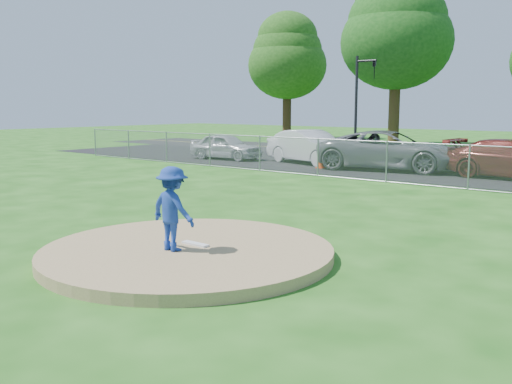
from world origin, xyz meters
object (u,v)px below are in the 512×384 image
tree_left (397,28)px  traffic_cone (321,160)px  parked_car_silver (226,146)px  tree_far_left (287,56)px  parked_car_gray (390,150)px  pitcher (173,209)px  traffic_signal_left (360,96)px  parked_car_white (310,147)px

tree_left → traffic_cone: bearing=-74.8°
traffic_cone → parked_car_silver: parked_car_silver is taller
tree_far_left → parked_car_gray: tree_far_left is taller
pitcher → parked_car_silver: size_ratio=0.38×
tree_left → tree_far_left: bearing=169.7°
pitcher → traffic_cone: bearing=-65.7°
tree_far_left → pitcher: 40.37m
tree_far_left → parked_car_gray: (18.21, -17.14, -6.19)m
traffic_signal_left → parked_car_gray: (4.98, -6.14, -2.49)m
tree_left → parked_car_white: size_ratio=2.53×
tree_far_left → parked_car_silver: (9.23, -17.95, -6.37)m
tree_far_left → tree_left: 11.24m
traffic_cone → parked_car_silver: 6.28m
traffic_signal_left → pitcher: bearing=-68.6°
parked_car_silver → parked_car_white: 4.83m
traffic_cone → parked_car_white: bearing=137.3°
pitcher → traffic_cone: (-6.49, 14.87, -0.61)m
traffic_signal_left → pitcher: 24.09m
traffic_cone → parked_car_gray: size_ratio=0.11×
traffic_cone → parked_car_white: size_ratio=0.14×
tree_left → parked_car_gray: tree_left is taller
traffic_cone → parked_car_gray: bearing=25.5°
tree_left → pitcher: (10.97, -31.32, -7.28)m
parked_car_gray → pitcher: bearing=-178.8°
tree_far_left → tree_left: size_ratio=0.86×
parked_car_silver → pitcher: bearing=-147.0°
parked_car_white → parked_car_gray: (4.25, -0.09, 0.04)m
parked_car_silver → parked_car_gray: 9.03m
parked_car_silver → parked_car_gray: bearing=-91.6°
parked_car_silver → tree_left: bearing=-13.0°
tree_left → parked_car_white: bearing=-78.9°
pitcher → parked_car_silver: (-12.74, 15.37, -0.28)m
tree_far_left → pitcher: (21.97, -33.32, -6.10)m
pitcher → parked_car_gray: 16.61m
pitcher → traffic_cone: 16.24m
pitcher → parked_car_silver: 19.97m
tree_far_left → traffic_cone: bearing=-50.0°
pitcher → parked_car_gray: (-3.75, 16.18, -0.10)m
traffic_cone → tree_left: bearing=105.2°
pitcher → parked_car_gray: size_ratio=0.25×
tree_left → parked_car_white: tree_left is taller
traffic_cone → tree_far_left: bearing=130.0°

